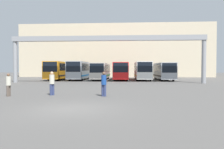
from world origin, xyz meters
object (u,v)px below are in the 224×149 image
at_px(bus_slot_1, 80,70).
at_px(pedestrian_far_center, 104,83).
at_px(pedestrian_mid_right, 9,84).
at_px(bus_slot_4, 142,70).
at_px(bus_slot_5, 164,70).
at_px(bus_slot_0, 61,70).
at_px(bus_slot_3, 121,70).
at_px(bus_slot_2, 101,70).
at_px(pedestrian_near_left, 52,83).

distance_m(bus_slot_1, pedestrian_far_center, 23.93).
distance_m(pedestrian_far_center, pedestrian_mid_right, 7.03).
distance_m(bus_slot_4, bus_slot_5, 3.75).
distance_m(bus_slot_0, pedestrian_mid_right, 24.69).
bearing_deg(bus_slot_1, bus_slot_4, 1.68).
height_order(bus_slot_1, bus_slot_3, bus_slot_1).
distance_m(bus_slot_3, bus_slot_4, 3.83).
bearing_deg(bus_slot_3, bus_slot_4, -12.06).
relative_size(bus_slot_0, bus_slot_5, 1.19).
bearing_deg(pedestrian_far_center, bus_slot_2, 113.63).
xyz_separation_m(bus_slot_4, pedestrian_mid_right, (-11.53, -23.70, -0.93)).
height_order(bus_slot_5, pedestrian_far_center, bus_slot_5).
xyz_separation_m(bus_slot_1, bus_slot_5, (14.97, 0.11, -0.13)).
bearing_deg(bus_slot_1, bus_slot_2, 13.70).
bearing_deg(pedestrian_mid_right, bus_slot_0, 18.62).
bearing_deg(pedestrian_near_left, bus_slot_2, 39.66).
xyz_separation_m(bus_slot_1, bus_slot_2, (3.74, 0.91, -0.15)).
xyz_separation_m(bus_slot_1, bus_slot_4, (11.23, 0.33, -0.03)).
height_order(bus_slot_3, bus_slot_4, bus_slot_4).
bearing_deg(bus_slot_4, pedestrian_mid_right, -115.94).
xyz_separation_m(bus_slot_1, bus_slot_3, (7.48, 1.13, -0.09)).
bearing_deg(pedestrian_near_left, bus_slot_0, 57.49).
xyz_separation_m(bus_slot_0, pedestrian_near_left, (6.42, -23.59, -0.90)).
distance_m(bus_slot_2, pedestrian_far_center, 24.06).
bearing_deg(bus_slot_0, pedestrian_near_left, -74.77).
relative_size(bus_slot_2, pedestrian_near_left, 6.51).
relative_size(bus_slot_0, pedestrian_near_left, 6.67).
bearing_deg(pedestrian_far_center, bus_slot_5, 86.83).
bearing_deg(bus_slot_1, pedestrian_far_center, -73.69).
bearing_deg(pedestrian_far_center, bus_slot_0, 130.07).
relative_size(bus_slot_0, bus_slot_4, 1.14).
height_order(bus_slot_0, pedestrian_mid_right, bus_slot_0).
xyz_separation_m(bus_slot_4, bus_slot_5, (3.74, -0.22, -0.10)).
bearing_deg(bus_slot_1, bus_slot_5, 0.41).
relative_size(bus_slot_5, pedestrian_far_center, 5.68).
bearing_deg(pedestrian_mid_right, bus_slot_3, -7.03).
height_order(bus_slot_0, bus_slot_1, bus_slot_1).
relative_size(bus_slot_4, pedestrian_mid_right, 6.32).
bearing_deg(bus_slot_4, bus_slot_1, -178.32).
bearing_deg(bus_slot_2, pedestrian_near_left, -92.60).
relative_size(bus_slot_2, bus_slot_5, 1.16).
height_order(bus_slot_3, pedestrian_near_left, bus_slot_3).
bearing_deg(bus_slot_5, bus_slot_4, 176.59).
height_order(bus_slot_3, pedestrian_far_center, bus_slot_3).
relative_size(bus_slot_4, pedestrian_far_center, 5.92).
relative_size(bus_slot_1, bus_slot_5, 0.98).
xyz_separation_m(bus_slot_4, pedestrian_far_center, (-4.51, -23.28, -0.87)).
bearing_deg(pedestrian_near_left, bus_slot_3, 30.78).
height_order(bus_slot_0, bus_slot_2, bus_slot_0).
distance_m(bus_slot_4, pedestrian_mid_right, 26.37).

